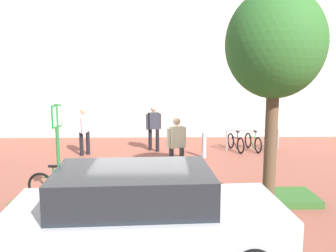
% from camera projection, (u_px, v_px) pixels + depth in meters
% --- Properties ---
extents(ground_plane, '(60.00, 60.00, 0.00)m').
position_uv_depth(ground_plane, '(141.00, 182.00, 9.90)').
color(ground_plane, brown).
extents(building_facade, '(28.00, 1.20, 10.00)m').
position_uv_depth(building_facade, '(148.00, 27.00, 16.21)').
color(building_facade, silver).
rests_on(building_facade, ground).
extents(planter_strip, '(7.00, 1.10, 0.16)m').
position_uv_depth(planter_strip, '(167.00, 198.00, 8.39)').
color(planter_strip, '#336028').
rests_on(planter_strip, ground).
extents(tree_sidewalk, '(2.15, 2.15, 4.80)m').
position_uv_depth(tree_sidewalk, '(275.00, 46.00, 7.70)').
color(tree_sidewalk, brown).
rests_on(tree_sidewalk, ground).
extents(parking_sign_post, '(0.13, 0.35, 2.31)m').
position_uv_depth(parking_sign_post, '(57.00, 139.00, 8.11)').
color(parking_sign_post, '#2D7238').
rests_on(parking_sign_post, ground).
extents(bike_at_sign, '(1.66, 0.45, 0.86)m').
position_uv_depth(bike_at_sign, '(61.00, 186.00, 8.42)').
color(bike_at_sign, black).
rests_on(bike_at_sign, ground).
extents(bike_rack_cluster, '(2.10, 1.67, 0.83)m').
position_uv_depth(bike_rack_cluster, '(253.00, 141.00, 13.72)').
color(bike_rack_cluster, '#99999E').
rests_on(bike_rack_cluster, ground).
extents(bollard_steel, '(0.16, 0.16, 0.90)m').
position_uv_depth(bollard_steel, '(204.00, 145.00, 12.56)').
color(bollard_steel, '#ADADB2').
rests_on(bollard_steel, ground).
extents(person_suited_navy, '(0.57, 0.37, 1.72)m').
position_uv_depth(person_suited_navy, '(154.00, 125.00, 13.52)').
color(person_suited_navy, black).
rests_on(person_suited_navy, ground).
extents(person_shirt_white, '(0.34, 0.61, 1.72)m').
position_uv_depth(person_shirt_white, '(84.00, 128.00, 12.86)').
color(person_shirt_white, black).
rests_on(person_shirt_white, ground).
extents(person_shirt_blue, '(0.57, 0.38, 1.72)m').
position_uv_depth(person_shirt_blue, '(177.00, 143.00, 10.29)').
color(person_shirt_blue, '#2D2D38').
rests_on(person_shirt_blue, ground).
extents(car_silver_sedan, '(4.39, 2.20, 1.54)m').
position_uv_depth(car_silver_sedan, '(143.00, 217.00, 5.65)').
color(car_silver_sedan, '#B7B7BC').
rests_on(car_silver_sedan, ground).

